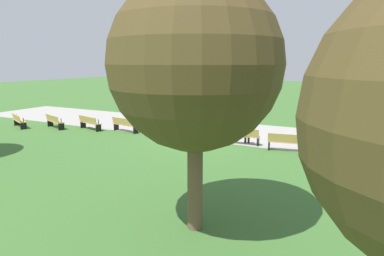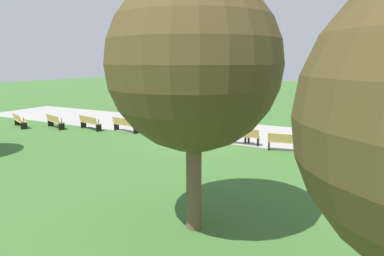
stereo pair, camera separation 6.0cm
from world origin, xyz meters
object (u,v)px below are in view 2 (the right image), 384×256
(bench_8, at_px, (342,150))
(bench_5, at_px, (200,131))
(bench_2, at_px, (90,122))
(person_seated, at_px, (246,132))
(lamp_post, at_px, (187,84))
(bench_0, at_px, (19,120))
(bench_7, at_px, (288,142))
(bench_3, at_px, (125,124))
(bench_1, at_px, (55,121))
(bench_6, at_px, (241,136))
(bench_4, at_px, (161,127))
(tree_0, at_px, (194,65))

(bench_8, bearing_deg, bench_5, 159.10)
(bench_2, distance_m, person_seated, 10.16)
(lamp_post, bearing_deg, bench_0, -163.14)
(person_seated, bearing_deg, bench_7, -16.20)
(bench_0, height_order, bench_3, same)
(bench_3, xyz_separation_m, bench_5, (4.97, 0.40, 0.00))
(bench_1, relative_size, bench_8, 1.00)
(bench_2, height_order, person_seated, person_seated)
(bench_0, bearing_deg, bench_6, 32.52)
(bench_2, distance_m, bench_8, 14.83)
(bench_1, height_order, lamp_post, lamp_post)
(bench_8, bearing_deg, lamp_post, 154.82)
(bench_2, relative_size, bench_6, 1.01)
(bench_0, xyz_separation_m, bench_3, (7.17, 2.08, 0.00))
(bench_2, distance_m, bench_3, 2.50)
(bench_2, xyz_separation_m, bench_7, (12.39, 0.50, 0.00))
(bench_4, distance_m, person_seated, 5.20)
(bench_1, xyz_separation_m, bench_4, (7.32, 1.50, 0.00))
(bench_8, bearing_deg, bench_2, 166.04)
(bench_2, relative_size, bench_3, 1.00)
(bench_1, height_order, bench_7, same)
(bench_4, relative_size, bench_8, 0.99)
(bench_6, relative_size, bench_8, 0.99)
(tree_0, bearing_deg, bench_7, 86.18)
(bench_1, xyz_separation_m, person_seated, (12.51, 1.66, 0.16))
(bench_5, bearing_deg, bench_8, -6.95)
(bench_8, relative_size, lamp_post, 0.45)
(bench_3, bearing_deg, bench_8, 6.99)
(bench_3, height_order, bench_8, same)
(bench_4, distance_m, lamp_post, 2.96)
(bench_0, xyz_separation_m, bench_7, (17.11, 2.08, 0.00))
(bench_6, bearing_deg, tree_0, -83.01)
(bench_2, height_order, bench_4, same)
(bench_3, relative_size, bench_6, 1.01)
(bench_2, relative_size, tree_0, 0.31)
(bench_2, bearing_deg, bench_1, -149.83)
(bench_1, distance_m, tree_0, 16.55)
(bench_2, xyz_separation_m, bench_6, (9.91, 0.80, 0.00))
(bench_1, bearing_deg, bench_5, 27.87)
(bench_5, distance_m, lamp_post, 2.93)
(bench_0, height_order, bench_5, same)
(bench_2, bearing_deg, bench_0, -147.52)
(bench_7, bearing_deg, bench_5, 166.07)
(bench_3, xyz_separation_m, tree_0, (9.35, -8.85, 3.75))
(bench_1, distance_m, bench_8, 17.24)
(bench_4, xyz_separation_m, bench_5, (2.49, 0.10, 0.00))
(bench_5, relative_size, tree_0, 0.30)
(bench_4, xyz_separation_m, lamp_post, (1.25, 0.92, 2.52))
(tree_0, bearing_deg, bench_1, 151.67)
(bench_7, bearing_deg, person_seated, 159.15)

